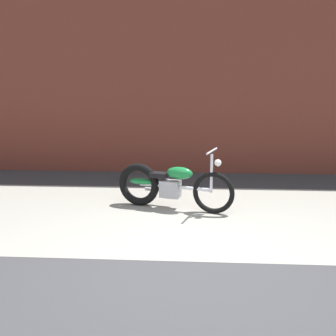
{
  "coord_description": "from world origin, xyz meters",
  "views": [
    {
      "loc": [
        -0.04,
        -4.39,
        2.0
      ],
      "look_at": [
        -0.43,
        1.77,
        0.75
      ],
      "focal_mm": 43.27,
      "sensor_mm": 36.0,
      "label": 1
    }
  ],
  "objects": [
    {
      "name": "ground_plane",
      "position": [
        0.0,
        0.0,
        0.0
      ],
      "size": [
        80.0,
        80.0,
        0.0
      ],
      "primitive_type": "plane",
      "color": "#38383A"
    },
    {
      "name": "brick_building_wall",
      "position": [
        0.0,
        5.2,
        2.88
      ],
      "size": [
        36.0,
        0.5,
        5.77
      ],
      "primitive_type": "cube",
      "color": "brown",
      "rests_on": "ground"
    },
    {
      "name": "motorcycle_green",
      "position": [
        -0.49,
        2.09,
        0.4
      ],
      "size": [
        1.95,
        0.81,
        1.03
      ],
      "rotation": [
        0.0,
        0.0,
        -0.29
      ],
      "color": "black",
      "rests_on": "ground"
    },
    {
      "name": "sidewalk_slab",
      "position": [
        0.0,
        1.75,
        0.0
      ],
      "size": [
        36.0,
        3.5,
        0.01
      ],
      "primitive_type": "cube",
      "color": "gray",
      "rests_on": "ground"
    }
  ]
}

